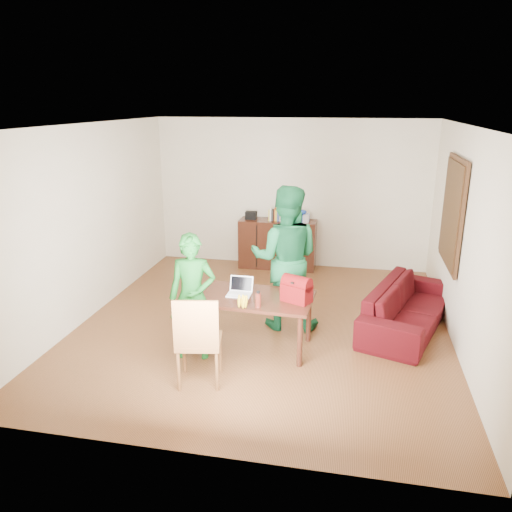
% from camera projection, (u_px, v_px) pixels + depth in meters
% --- Properties ---
extents(room, '(5.20, 5.70, 2.90)m').
position_uv_depth(room, '(266.00, 231.00, 6.70)').
color(room, '#482A12').
rests_on(room, ground).
extents(table, '(1.51, 0.91, 0.69)m').
position_uv_depth(table, '(253.00, 302.00, 6.16)').
color(table, black).
rests_on(table, ground).
extents(chair, '(0.55, 0.53, 1.05)m').
position_uv_depth(chair, '(200.00, 357.00, 5.46)').
color(chair, brown).
rests_on(chair, ground).
extents(person_near, '(0.61, 0.45, 1.54)m').
position_uv_depth(person_near, '(193.00, 297.00, 5.90)').
color(person_near, '#15601D').
rests_on(person_near, ground).
extents(person_far, '(0.99, 0.79, 1.96)m').
position_uv_depth(person_far, '(285.00, 258.00, 6.66)').
color(person_far, '#145A31').
rests_on(person_far, ground).
extents(laptop, '(0.30, 0.21, 0.21)m').
position_uv_depth(laptop, '(239.00, 292.00, 6.15)').
color(laptop, white).
rests_on(laptop, table).
extents(bananas, '(0.17, 0.12, 0.06)m').
position_uv_depth(bananas, '(243.00, 305.00, 5.79)').
color(bananas, gold).
rests_on(bananas, table).
extents(bottle, '(0.08, 0.08, 0.20)m').
position_uv_depth(bottle, '(258.00, 299.00, 5.78)').
color(bottle, '#581D14').
rests_on(bottle, table).
extents(red_bag, '(0.40, 0.33, 0.25)m').
position_uv_depth(red_bag, '(297.00, 291.00, 5.94)').
color(red_bag, '#6D0D07').
rests_on(red_bag, table).
extents(sofa, '(1.44, 2.22, 0.60)m').
position_uv_depth(sofa, '(408.00, 307.00, 6.79)').
color(sofa, '#380713').
rests_on(sofa, ground).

